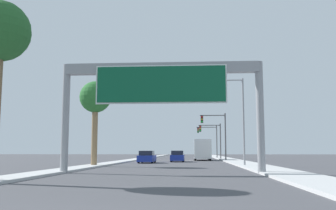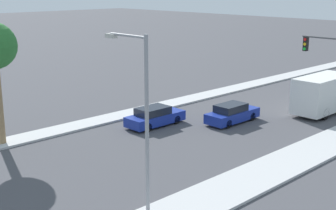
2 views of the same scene
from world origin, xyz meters
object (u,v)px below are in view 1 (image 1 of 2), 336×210
at_px(car_mid_center, 178,157).
at_px(traffic_light_mid_block, 213,135).
at_px(car_far_right, 147,157).
at_px(traffic_light_near_intersection, 218,129).
at_px(sign_gantry, 161,87).
at_px(truck_box_primary, 202,150).
at_px(street_lamp_right, 239,113).
at_px(traffic_light_far_intersection, 210,136).
at_px(palm_tree_background, 95,99).

height_order(car_mid_center, traffic_light_mid_block, traffic_light_mid_block).
height_order(car_far_right, traffic_light_near_intersection, traffic_light_near_intersection).
bearing_deg(sign_gantry, traffic_light_near_intersection, 79.35).
bearing_deg(truck_box_primary, car_far_right, -118.33).
bearing_deg(street_lamp_right, truck_box_primary, 97.47).
relative_size(car_far_right, traffic_light_far_intersection, 0.73).
height_order(sign_gantry, palm_tree_background, palm_tree_background).
bearing_deg(traffic_light_far_intersection, traffic_light_mid_block, -89.66).
relative_size(car_mid_center, traffic_light_mid_block, 0.77).
bearing_deg(traffic_light_far_intersection, car_mid_center, -102.76).
bearing_deg(palm_tree_background, car_far_right, 70.05).
bearing_deg(traffic_light_mid_block, car_mid_center, -111.26).
xyz_separation_m(car_mid_center, palm_tree_background, (-7.25, -15.20, 5.68)).
xyz_separation_m(sign_gantry, truck_box_primary, (3.50, 33.94, -4.10)).
xyz_separation_m(car_far_right, traffic_light_near_intersection, (9.16, 9.17, 3.85)).
bearing_deg(traffic_light_far_intersection, sign_gantry, -96.26).
xyz_separation_m(car_far_right, truck_box_primary, (7.00, 12.99, 0.91)).
xyz_separation_m(traffic_light_mid_block, traffic_light_far_intersection, (-0.06, 10.00, 0.20)).
height_order(traffic_light_far_intersection, street_lamp_right, street_lamp_right).
distance_m(traffic_light_mid_block, palm_tree_background, 32.23).
bearing_deg(traffic_light_near_intersection, traffic_light_far_intersection, 90.46).
bearing_deg(street_lamp_right, car_far_right, 135.59).
xyz_separation_m(sign_gantry, traffic_light_far_intersection, (5.50, 50.12, -1.41)).
xyz_separation_m(traffic_light_near_intersection, traffic_light_mid_block, (-0.10, 10.00, -0.46)).
bearing_deg(traffic_light_near_intersection, palm_tree_background, -123.53).
bearing_deg(palm_tree_background, sign_gantry, -55.73).
bearing_deg(truck_box_primary, palm_tree_background, -114.75).
relative_size(car_far_right, street_lamp_right, 0.57).
height_order(sign_gantry, car_far_right, sign_gantry).
distance_m(traffic_light_near_intersection, palm_tree_background, 23.44).
bearing_deg(traffic_light_near_intersection, traffic_light_mid_block, 90.59).
relative_size(traffic_light_near_intersection, traffic_light_mid_block, 1.13).
bearing_deg(palm_tree_background, traffic_light_near_intersection, 56.47).
bearing_deg(street_lamp_right, traffic_light_far_intersection, 91.45).
distance_m(truck_box_primary, traffic_light_mid_block, 6.97).
relative_size(truck_box_primary, street_lamp_right, 0.98).
bearing_deg(traffic_light_mid_block, street_lamp_right, -88.16).
bearing_deg(traffic_light_mid_block, car_far_right, -115.30).
bearing_deg(sign_gantry, truck_box_primary, 84.11).
bearing_deg(truck_box_primary, traffic_light_near_intersection, -60.49).
height_order(truck_box_primary, traffic_light_near_intersection, traffic_light_near_intersection).
relative_size(car_far_right, truck_box_primary, 0.58).
relative_size(car_far_right, traffic_light_near_intersection, 0.68).
distance_m(car_mid_center, traffic_light_mid_block, 15.70).
relative_size(car_mid_center, traffic_light_far_intersection, 0.74).
relative_size(traffic_light_mid_block, palm_tree_background, 0.75).
xyz_separation_m(sign_gantry, traffic_light_mid_block, (5.56, 40.12, -1.61)).
distance_m(car_mid_center, traffic_light_near_intersection, 8.08).
distance_m(traffic_light_far_intersection, palm_tree_background, 41.54).
bearing_deg(sign_gantry, car_far_right, 99.48).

